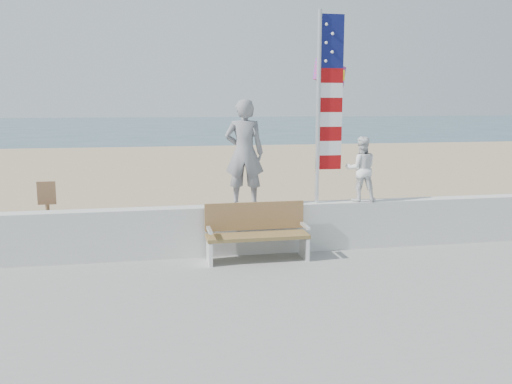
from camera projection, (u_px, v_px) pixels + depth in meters
ground at (266, 300)px, 8.16m from camera, size 220.00×220.00×0.00m
sand at (206, 197)px, 16.87m from camera, size 90.00×40.00×0.08m
seawall at (243, 229)px, 9.99m from camera, size 30.00×0.35×0.90m
adult at (244, 153)px, 9.77m from camera, size 0.79×0.61×1.93m
child at (361, 169)px, 10.25m from camera, size 0.67×0.56×1.23m
bench at (256, 231)px, 9.57m from camera, size 1.80×0.57×1.00m
flag at (325, 100)px, 9.90m from camera, size 0.50×0.08×3.50m
parafoil_kite at (331, 73)px, 12.35m from camera, size 0.91×0.73×0.65m
sign at (48, 214)px, 9.81m from camera, size 0.32×0.07×1.46m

